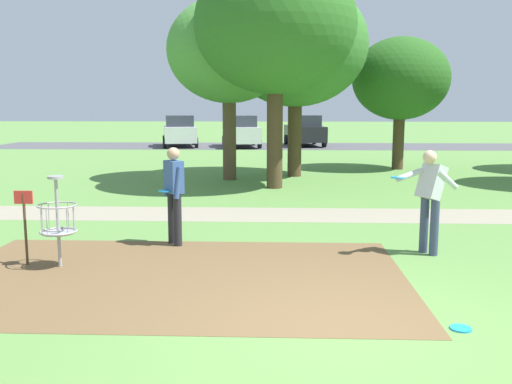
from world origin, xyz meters
The scene contains 16 objects.
ground_plane centered at (0.00, 0.00, 0.00)m, with size 160.00×160.00×0.00m, color #5B8942.
dirt_tee_pad centered at (-2.22, 1.91, 0.00)m, with size 6.60×4.17×0.01m, color brown.
disc_golf_basket centered at (-4.09, 2.34, 0.75)m, with size 0.98×0.58×1.39m.
player_foreground_watching centered at (1.72, 3.32, 0.99)m, with size 1.15×0.54×1.71m.
player_throwing centered at (-2.55, 3.78, 0.97)m, with size 0.45×0.47×1.71m.
frisbee_near_basket centered at (-5.10, 4.65, 0.01)m, with size 0.22×0.22×0.02m, color #E53D99.
frisbee_mid_grass centered at (1.26, 0.14, 0.01)m, with size 0.23×0.23×0.02m, color #1E93DB.
tree_near_left centered at (-2.35, 12.62, 4.15)m, with size 3.97×3.97×5.86m.
tree_mid_center centered at (-0.86, 10.74, 4.67)m, with size 4.63×4.63×6.67m.
tree_mid_right centered at (3.82, 15.90, 3.39)m, with size 3.62×3.62×4.95m.
tree_far_left centered at (-0.19, 13.59, 4.40)m, with size 4.83×4.83×6.48m.
parking_lot_strip centered at (0.00, 28.06, 0.00)m, with size 36.00×6.00×0.01m, color #4C4C51.
parked_car_leftmost centered at (-6.63, 27.55, 0.92)m, with size 2.65×4.49×1.84m.
parked_car_center_left centered at (-2.94, 27.27, 0.92)m, with size 2.54×4.46×1.84m.
parked_car_center_right centered at (0.83, 28.45, 0.92)m, with size 2.48×4.44×1.84m.
gravel_path centered at (0.00, 6.59, 0.00)m, with size 40.00×1.68×0.00m, color gray.
Camera 1 is at (-0.74, -5.79, 2.42)m, focal length 39.52 mm.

